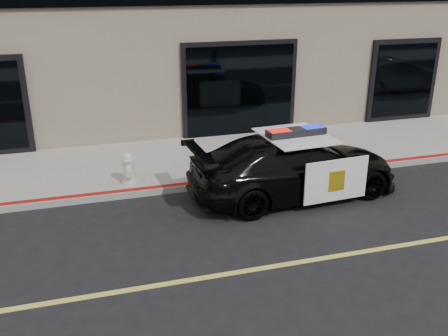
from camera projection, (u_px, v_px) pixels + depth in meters
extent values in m
plane|color=black|center=(407.00, 245.00, 9.15)|extent=(120.00, 120.00, 0.00)
cube|color=gray|center=(292.00, 150.00, 13.82)|extent=(60.00, 3.50, 0.15)
imported|color=black|center=(294.00, 166.00, 10.98)|extent=(2.58, 4.99, 1.37)
cube|color=white|center=(336.00, 180.00, 10.28)|extent=(1.46, 0.14, 0.91)
cube|color=white|center=(292.00, 151.00, 12.00)|extent=(1.46, 0.14, 0.91)
cube|color=white|center=(296.00, 136.00, 10.73)|extent=(1.48, 1.74, 0.02)
cube|color=gold|center=(337.00, 181.00, 10.25)|extent=(0.37, 0.04, 0.43)
cube|color=black|center=(296.00, 132.00, 10.70)|extent=(1.34, 0.43, 0.16)
cube|color=red|center=(279.00, 134.00, 10.57)|extent=(0.48, 0.33, 0.15)
cube|color=#0C19CC|center=(312.00, 130.00, 10.83)|extent=(0.48, 0.33, 0.15)
cylinder|color=silver|center=(129.00, 182.00, 11.44)|extent=(0.34, 0.34, 0.08)
cylinder|color=silver|center=(129.00, 170.00, 11.34)|extent=(0.25, 0.25, 0.47)
cylinder|color=silver|center=(128.00, 160.00, 11.25)|extent=(0.29, 0.29, 0.06)
sphere|color=silver|center=(128.00, 158.00, 11.23)|extent=(0.22, 0.22, 0.22)
cylinder|color=silver|center=(127.00, 154.00, 11.19)|extent=(0.07, 0.07, 0.07)
cylinder|color=silver|center=(128.00, 165.00, 11.46)|extent=(0.12, 0.11, 0.12)
cylinder|color=silver|center=(129.00, 170.00, 11.17)|extent=(0.12, 0.11, 0.12)
cylinder|color=silver|center=(129.00, 173.00, 11.17)|extent=(0.16, 0.13, 0.16)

